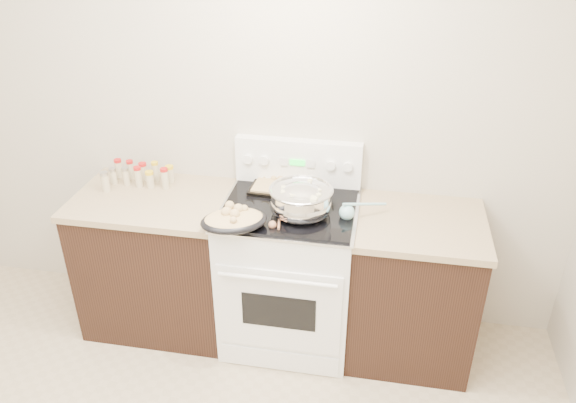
# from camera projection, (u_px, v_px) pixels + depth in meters

# --- Properties ---
(room_shell) EXTENTS (4.10, 3.60, 2.75)m
(room_shell) POSITION_uv_depth(u_px,v_px,m) (87.00, 205.00, 1.64)
(room_shell) COLOR #BEB6A4
(room_shell) RESTS_ON ground
(counter_left) EXTENTS (0.93, 0.67, 0.92)m
(counter_left) POSITION_uv_depth(u_px,v_px,m) (161.00, 260.00, 3.55)
(counter_left) COLOR black
(counter_left) RESTS_ON ground
(counter_right) EXTENTS (0.73, 0.67, 0.92)m
(counter_right) POSITION_uv_depth(u_px,v_px,m) (411.00, 287.00, 3.31)
(counter_right) COLOR black
(counter_right) RESTS_ON ground
(kitchen_range) EXTENTS (0.78, 0.73, 1.22)m
(kitchen_range) POSITION_uv_depth(u_px,v_px,m) (290.00, 271.00, 3.40)
(kitchen_range) COLOR white
(kitchen_range) RESTS_ON ground
(mixing_bowl) EXTENTS (0.44, 0.44, 0.21)m
(mixing_bowl) POSITION_uv_depth(u_px,v_px,m) (301.00, 201.00, 3.06)
(mixing_bowl) COLOR silver
(mixing_bowl) RESTS_ON kitchen_range
(roasting_pan) EXTENTS (0.42, 0.37, 0.12)m
(roasting_pan) POSITION_uv_depth(u_px,v_px,m) (234.00, 219.00, 2.96)
(roasting_pan) COLOR black
(roasting_pan) RESTS_ON kitchen_range
(baking_sheet) EXTENTS (0.40, 0.29, 0.06)m
(baking_sheet) POSITION_uv_depth(u_px,v_px,m) (284.00, 186.00, 3.36)
(baking_sheet) COLOR black
(baking_sheet) RESTS_ON kitchen_range
(wooden_spoon) EXTENTS (0.07, 0.28, 0.04)m
(wooden_spoon) POSITION_uv_depth(u_px,v_px,m) (275.00, 221.00, 3.01)
(wooden_spoon) COLOR #A76C4C
(wooden_spoon) RESTS_ON kitchen_range
(blue_ladle) EXTENTS (0.25, 0.19, 0.11)m
(blue_ladle) POSITION_uv_depth(u_px,v_px,m) (349.00, 211.00, 3.05)
(blue_ladle) COLOR #88C3CB
(blue_ladle) RESTS_ON kitchen_range
(spice_jars) EXTENTS (0.39, 0.24, 0.13)m
(spice_jars) POSITION_uv_depth(u_px,v_px,m) (138.00, 175.00, 3.44)
(spice_jars) COLOR #BFB28C
(spice_jars) RESTS_ON counter_left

